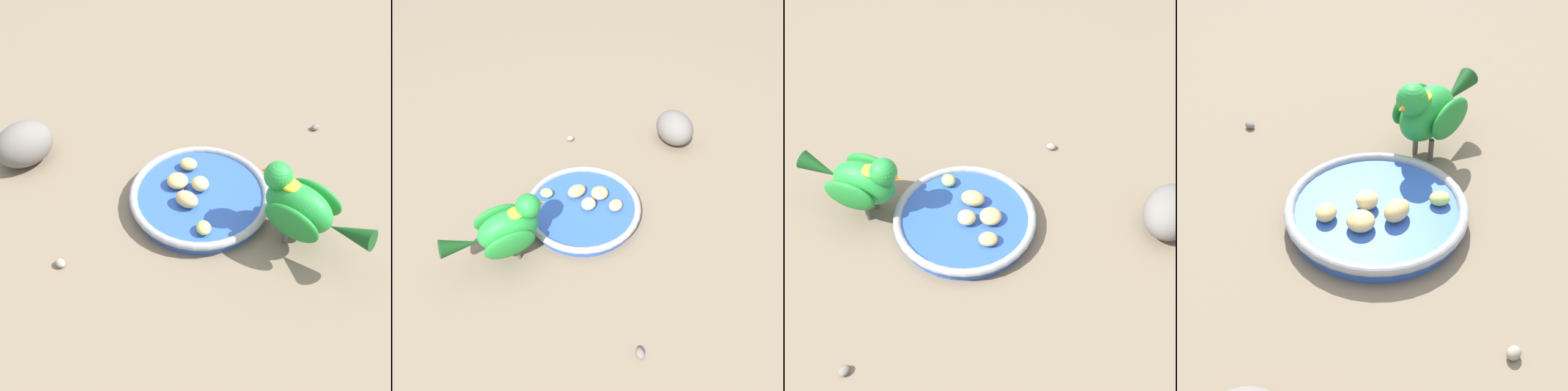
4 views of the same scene
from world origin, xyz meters
TOP-DOWN VIEW (x-y plane):
  - ground_plane at (0.00, 0.00)m, footprint 4.00×4.00m
  - feeding_bowl at (0.02, -0.01)m, footprint 0.24×0.24m
  - apple_piece_0 at (-0.01, -0.06)m, footprint 0.04×0.04m
  - apple_piece_1 at (0.08, 0.05)m, footprint 0.04×0.04m
  - apple_piece_2 at (0.06, -0.01)m, footprint 0.03×0.04m
  - apple_piece_3 at (0.01, -0.02)m, footprint 0.03×0.03m
  - apple_piece_4 at (0.03, -0.05)m, footprint 0.05×0.05m
  - parrot at (-0.01, 0.16)m, footprint 0.09×0.19m
  - rock_large at (0.14, -0.32)m, footprint 0.12×0.10m
  - pebble_0 at (-0.27, 0.04)m, footprint 0.02×0.02m
  - pebble_1 at (0.26, -0.09)m, footprint 0.01×0.02m

SIDE VIEW (x-z plane):
  - ground_plane at x=0.00m, z-range 0.00..0.00m
  - pebble_0 at x=-0.27m, z-range 0.00..0.01m
  - pebble_1 at x=0.26m, z-range 0.00..0.01m
  - feeding_bowl at x=0.02m, z-range 0.00..0.03m
  - apple_piece_1 at x=0.08m, z-range 0.02..0.04m
  - apple_piece_0 at x=-0.01m, z-range 0.02..0.04m
  - apple_piece_4 at x=0.03m, z-range 0.02..0.04m
  - apple_piece_3 at x=0.01m, z-range 0.02..0.04m
  - apple_piece_2 at x=0.06m, z-range 0.02..0.05m
  - rock_large at x=0.14m, z-range 0.00..0.08m
  - parrot at x=-0.01m, z-range 0.01..0.14m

